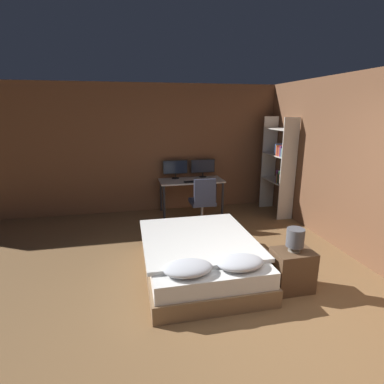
# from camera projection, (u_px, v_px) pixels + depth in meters

# --- Properties ---
(ground_plane) EXTENTS (20.00, 20.00, 0.00)m
(ground_plane) POSITION_uv_depth(u_px,v_px,m) (276.00, 336.00, 2.96)
(ground_plane) COLOR brown
(wall_back) EXTENTS (12.00, 0.06, 2.70)m
(wall_back) POSITION_uv_depth(u_px,v_px,m) (189.00, 148.00, 6.56)
(wall_back) COLOR brown
(wall_back) RESTS_ON ground_plane
(wall_side_right) EXTENTS (0.06, 12.00, 2.70)m
(wall_side_right) POSITION_uv_depth(u_px,v_px,m) (356.00, 167.00, 4.41)
(wall_side_right) COLOR brown
(wall_side_right) RESTS_ON ground_plane
(bed) EXTENTS (1.49, 1.93, 0.56)m
(bed) POSITION_uv_depth(u_px,v_px,m) (200.00, 257.00, 4.06)
(bed) COLOR #846647
(bed) RESTS_ON ground_plane
(nightstand) EXTENTS (0.47, 0.36, 0.52)m
(nightstand) POSITION_uv_depth(u_px,v_px,m) (292.00, 270.00, 3.69)
(nightstand) COLOR brown
(nightstand) RESTS_ON ground_plane
(bedside_lamp) EXTENTS (0.21, 0.21, 0.29)m
(bedside_lamp) POSITION_uv_depth(u_px,v_px,m) (295.00, 238.00, 3.57)
(bedside_lamp) COLOR gray
(bedside_lamp) RESTS_ON nightstand
(desk) EXTENTS (1.34, 0.63, 0.73)m
(desk) POSITION_uv_depth(u_px,v_px,m) (191.00, 184.00, 6.38)
(desk) COLOR beige
(desk) RESTS_ON ground_plane
(monitor_left) EXTENTS (0.54, 0.16, 0.40)m
(monitor_left) POSITION_uv_depth(u_px,v_px,m) (175.00, 168.00, 6.43)
(monitor_left) COLOR black
(monitor_left) RESTS_ON desk
(monitor_right) EXTENTS (0.54, 0.16, 0.40)m
(monitor_right) POSITION_uv_depth(u_px,v_px,m) (203.00, 167.00, 6.56)
(monitor_right) COLOR black
(monitor_right) RESTS_ON desk
(keyboard) EXTENTS (0.38, 0.13, 0.02)m
(keyboard) POSITION_uv_depth(u_px,v_px,m) (193.00, 182.00, 6.16)
(keyboard) COLOR black
(keyboard) RESTS_ON desk
(computer_mouse) EXTENTS (0.07, 0.05, 0.04)m
(computer_mouse) POSITION_uv_depth(u_px,v_px,m) (207.00, 181.00, 6.21)
(computer_mouse) COLOR black
(computer_mouse) RESTS_ON desk
(office_chair) EXTENTS (0.52, 0.52, 0.95)m
(office_chair) POSITION_uv_depth(u_px,v_px,m) (203.00, 206.00, 5.72)
(office_chair) COLOR black
(office_chair) RESTS_ON ground_plane
(bookshelf) EXTENTS (0.33, 0.87, 2.03)m
(bookshelf) POSITION_uv_depth(u_px,v_px,m) (280.00, 162.00, 6.16)
(bookshelf) COLOR beige
(bookshelf) RESTS_ON ground_plane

